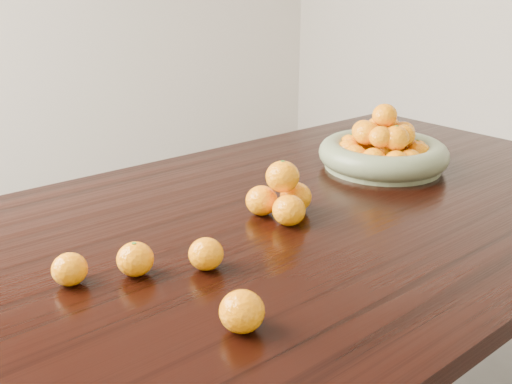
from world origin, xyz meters
TOP-DOWN VIEW (x-y plane):
  - dining_table at (0.00, 0.00)m, footprint 2.00×1.00m
  - fruit_bowl at (0.48, 0.08)m, footprint 0.33×0.33m
  - orange_pyramid at (0.06, -0.00)m, footprint 0.14×0.14m
  - loose_orange_0 at (-0.29, -0.03)m, footprint 0.06×0.06m
  - loose_orange_1 at (-0.25, -0.27)m, footprint 0.06×0.06m
  - loose_orange_2 at (-0.19, -0.09)m, footprint 0.06×0.06m
  - loose_orange_3 at (-0.39, 0.01)m, footprint 0.06×0.06m

SIDE VIEW (x-z plane):
  - dining_table at x=0.00m, z-range 0.29..1.04m
  - loose_orange_3 at x=-0.39m, z-range 0.75..0.80m
  - loose_orange_2 at x=-0.19m, z-range 0.75..0.81m
  - loose_orange_0 at x=-0.29m, z-range 0.75..0.81m
  - loose_orange_1 at x=-0.25m, z-range 0.75..0.81m
  - fruit_bowl at x=0.48m, z-range 0.71..0.88m
  - orange_pyramid at x=0.06m, z-range 0.74..0.86m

